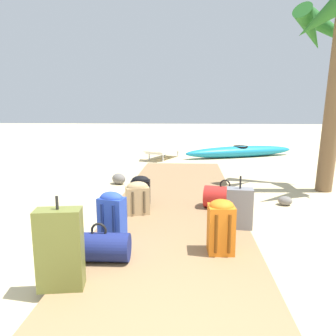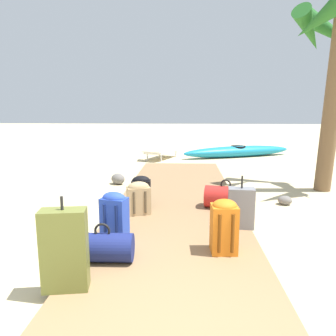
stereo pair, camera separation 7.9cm
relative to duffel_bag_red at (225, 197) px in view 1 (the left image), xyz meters
The scene contains 14 objects.
ground_plane 0.84m from the duffel_bag_red, 160.13° to the right, with size 60.00×60.00×0.00m, color #CCB789.
boardwalk 0.91m from the duffel_bag_red, 148.33° to the left, with size 1.97×7.39×0.08m, color olive.
duffel_bag_red is the anchor object (origin of this frame).
backpack_blue 1.99m from the duffel_bag_red, 136.40° to the right, with size 0.33×0.26×0.59m.
suitcase_olive 2.92m from the duffel_bag_red, 124.14° to the right, with size 0.40×0.25×0.82m.
backpack_orange 1.62m from the duffel_bag_red, 97.34° to the right, with size 0.29×0.29×0.59m.
backpack_black 1.33m from the duffel_bag_red, behind, with size 0.30×0.22×0.47m.
backpack_tan 1.35m from the duffel_bag_red, 164.52° to the right, with size 0.38×0.30×0.48m.
suitcase_grey 0.85m from the duffel_bag_red, 83.24° to the right, with size 0.35×0.23×0.69m.
duffel_bag_navy 2.37m from the duffel_bag_red, 127.62° to the right, with size 0.62×0.30×0.40m.
lounge_chair 5.58m from the duffel_bag_red, 104.91° to the left, with size 1.13×1.65×0.79m.
kayak 6.15m from the duffel_bag_red, 79.34° to the left, with size 3.86×2.00×0.38m.
rock_left_mid 2.78m from the duffel_bag_red, 138.12° to the left, with size 0.33×0.25×0.23m, color slate.
rock_right_far 1.19m from the duffel_bag_red, 25.00° to the left, with size 0.20×0.23×0.15m, color slate.
Camera 1 is at (0.21, -1.71, 1.61)m, focal length 35.01 mm.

